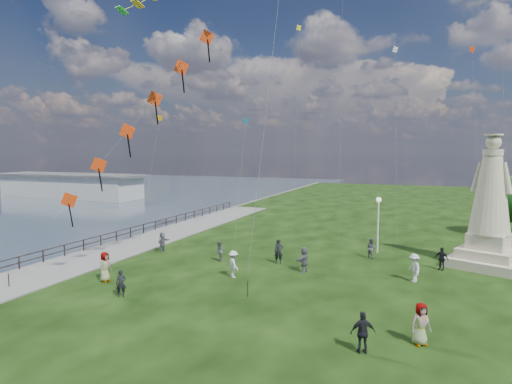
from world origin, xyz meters
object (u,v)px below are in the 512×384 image
at_px(pier_pavilion, 70,185).
at_px(person_2, 234,264).
at_px(person_3, 363,332).
at_px(person_10, 105,267).
at_px(lamppost, 378,213).
at_px(person_5, 162,242).
at_px(person_0, 121,284).
at_px(person_4, 421,324).
at_px(person_6, 279,251).
at_px(person_8, 414,268).
at_px(person_9, 441,259).
at_px(statue, 490,217).
at_px(person_7, 371,248).
at_px(person_1, 219,251).
at_px(person_11, 304,260).

height_order(pier_pavilion, person_2, pier_pavilion).
relative_size(person_3, person_10, 0.92).
bearing_deg(person_10, lamppost, -47.31).
distance_m(person_2, person_10, 8.16).
bearing_deg(person_5, person_3, -124.64).
xyz_separation_m(person_0, person_4, (15.91, -0.11, 0.15)).
distance_m(person_0, person_6, 11.83).
bearing_deg(person_8, person_10, -96.55).
height_order(lamppost, person_9, lamppost).
bearing_deg(statue, person_7, -153.80).
relative_size(person_5, person_6, 0.92).
distance_m(person_0, person_9, 21.35).
bearing_deg(person_2, person_8, -121.56).
bearing_deg(statue, person_0, -121.62).
xyz_separation_m(statue, person_0, (-20.17, -15.02, -2.79)).
relative_size(person_0, person_1, 1.03).
height_order(person_0, person_9, person_9).
bearing_deg(person_8, lamppost, 174.73).
bearing_deg(person_1, person_11, 58.39).
bearing_deg(statue, pier_pavilion, 179.69).
relative_size(person_0, person_9, 0.96).
bearing_deg(person_11, person_9, 123.94).
bearing_deg(person_4, person_7, 70.70).
height_order(person_3, person_11, person_11).
xyz_separation_m(person_1, person_6, (4.34, 1.11, 0.14)).
bearing_deg(pier_pavilion, person_9, -24.67).
height_order(statue, person_3, statue).
bearing_deg(person_3, pier_pavilion, -58.91).
xyz_separation_m(person_5, person_11, (12.42, -1.46, 0.06)).
bearing_deg(person_8, pier_pavilion, -146.26).
height_order(person_2, person_11, person_2).
xyz_separation_m(pier_pavilion, person_4, (61.73, -41.80, -0.92)).
bearing_deg(pier_pavilion, person_4, -34.11).
bearing_deg(person_10, person_9, -61.93).
height_order(pier_pavilion, person_11, pier_pavilion).
relative_size(person_9, person_11, 0.91).
distance_m(person_6, person_10, 12.08).
relative_size(lamppost, person_3, 2.60).
xyz_separation_m(person_3, person_10, (-16.57, 3.77, 0.08)).
distance_m(person_3, person_7, 16.28).
xyz_separation_m(statue, person_9, (-3.10, -2.21, -2.77)).
xyz_separation_m(pier_pavilion, person_3, (59.54, -43.51, -0.96)).
distance_m(person_3, person_11, 11.77).
bearing_deg(person_5, person_8, -93.42).
relative_size(person_0, person_10, 0.81).
xyz_separation_m(person_7, person_10, (-14.95, -12.43, 0.19)).
height_order(person_0, person_6, person_6).
xyz_separation_m(person_3, person_9, (3.35, 14.62, -0.07)).
distance_m(person_2, person_7, 11.57).
height_order(person_2, person_4, person_4).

